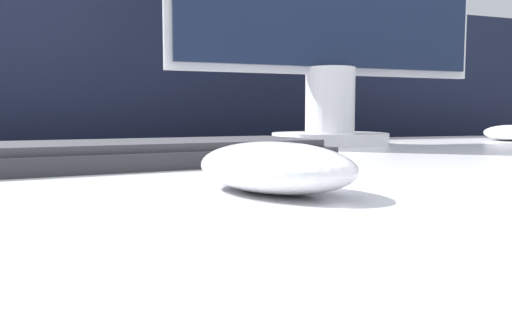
% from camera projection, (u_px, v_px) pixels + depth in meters
% --- Properties ---
extents(partition_panel, '(5.00, 0.03, 1.09)m').
position_uv_depth(partition_panel, '(169.00, 233.00, 1.15)').
color(partition_panel, black).
rests_on(partition_panel, ground_plane).
extents(computer_mouse_near, '(0.12, 0.14, 0.03)m').
position_uv_depth(computer_mouse_near, '(274.00, 167.00, 0.32)').
color(computer_mouse_near, white).
rests_on(computer_mouse_near, desk).
extents(keyboard, '(0.43, 0.21, 0.02)m').
position_uv_depth(keyboard, '(128.00, 154.00, 0.50)').
color(keyboard, '#28282D').
rests_on(keyboard, desk).
extents(computer_mouse_far, '(0.09, 0.13, 0.03)m').
position_uv_depth(computer_mouse_far, '(512.00, 133.00, 0.99)').
color(computer_mouse_far, white).
rests_on(computer_mouse_far, desk).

